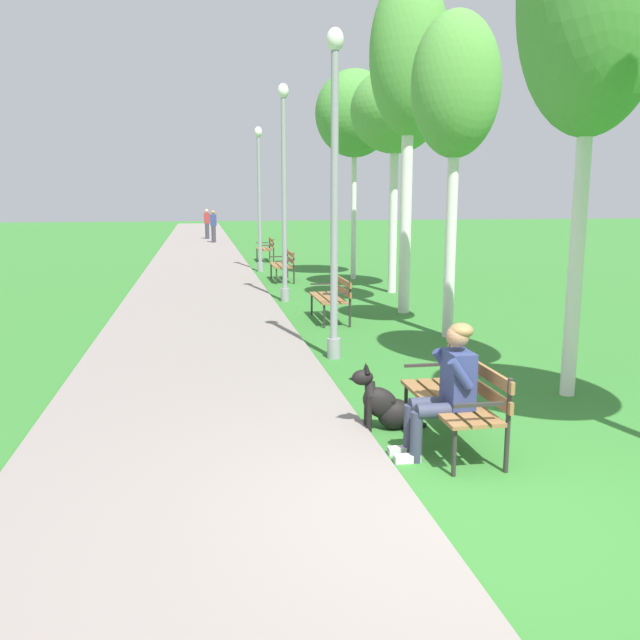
% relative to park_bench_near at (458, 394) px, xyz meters
% --- Properties ---
extents(ground_plane, '(120.00, 120.00, 0.00)m').
position_rel_park_bench_near_xyz_m(ground_plane, '(-0.48, -1.29, -0.51)').
color(ground_plane, '#33752D').
extents(paved_path, '(3.38, 60.00, 0.04)m').
position_rel_park_bench_near_xyz_m(paved_path, '(-2.45, 22.71, -0.49)').
color(paved_path, gray).
rests_on(paved_path, ground).
extents(park_bench_near, '(0.55, 1.50, 0.85)m').
position_rel_park_bench_near_xyz_m(park_bench_near, '(0.00, 0.00, 0.00)').
color(park_bench_near, olive).
rests_on(park_bench_near, ground).
extents(park_bench_mid, '(0.55, 1.50, 0.85)m').
position_rel_park_bench_near_xyz_m(park_bench_mid, '(0.10, 6.65, 0.00)').
color(park_bench_mid, olive).
rests_on(park_bench_mid, ground).
extents(park_bench_far, '(0.55, 1.50, 0.85)m').
position_rel_park_bench_near_xyz_m(park_bench_far, '(-0.06, 12.89, 0.00)').
color(park_bench_far, olive).
rests_on(park_bench_far, ground).
extents(park_bench_furthest, '(0.55, 1.50, 0.85)m').
position_rel_park_bench_near_xyz_m(park_bench_furthest, '(0.02, 18.76, 0.00)').
color(park_bench_furthest, olive).
rests_on(park_bench_furthest, ground).
extents(person_seated_on_near_bench, '(0.74, 0.49, 1.25)m').
position_rel_park_bench_near_xyz_m(person_seated_on_near_bench, '(-0.21, -0.22, 0.17)').
color(person_seated_on_near_bench, '#33384C').
rests_on(person_seated_on_near_bench, ground).
extents(dog_black, '(0.83, 0.30, 0.71)m').
position_rel_park_bench_near_xyz_m(dog_black, '(-0.56, 0.56, -0.25)').
color(dog_black, black).
rests_on(dog_black, ground).
extents(lamp_post_near, '(0.24, 0.24, 4.64)m').
position_rel_park_bench_near_xyz_m(lamp_post_near, '(-0.48, 3.68, 1.88)').
color(lamp_post_near, gray).
rests_on(lamp_post_near, ground).
extents(lamp_post_mid, '(0.24, 0.24, 4.77)m').
position_rel_park_bench_near_xyz_m(lamp_post_mid, '(-0.50, 9.22, 1.95)').
color(lamp_post_mid, gray).
rests_on(lamp_post_mid, ground).
extents(lamp_post_far, '(0.24, 0.24, 4.45)m').
position_rel_park_bench_near_xyz_m(lamp_post_far, '(-0.51, 15.38, 1.79)').
color(lamp_post_far, gray).
rests_on(lamp_post_far, ground).
extents(birch_tree_third, '(1.46, 1.26, 5.27)m').
position_rel_park_bench_near_xyz_m(birch_tree_third, '(1.74, 4.84, 3.55)').
color(birch_tree_third, silver).
rests_on(birch_tree_third, ground).
extents(birch_tree_fourth, '(1.56, 1.44, 6.60)m').
position_rel_park_bench_near_xyz_m(birch_tree_fourth, '(1.72, 7.32, 4.46)').
color(birch_tree_fourth, silver).
rests_on(birch_tree_fourth, ground).
extents(birch_tree_fifth, '(2.13, 2.25, 5.37)m').
position_rel_park_bench_near_xyz_m(birch_tree_fifth, '(2.29, 10.15, 3.82)').
color(birch_tree_fifth, silver).
rests_on(birch_tree_fifth, ground).
extents(birch_tree_sixth, '(2.20, 2.03, 5.80)m').
position_rel_park_bench_near_xyz_m(birch_tree_sixth, '(1.96, 13.01, 4.09)').
color(birch_tree_sixth, silver).
rests_on(birch_tree_sixth, ground).
extents(pedestrian_distant, '(0.32, 0.22, 1.65)m').
position_rel_park_bench_near_xyz_m(pedestrian_distant, '(-1.68, 28.68, 0.33)').
color(pedestrian_distant, '#383842').
rests_on(pedestrian_distant, ground).
extents(pedestrian_further_distant, '(0.32, 0.22, 1.65)m').
position_rel_park_bench_near_xyz_m(pedestrian_further_distant, '(-1.96, 31.70, 0.33)').
color(pedestrian_further_distant, '#383842').
rests_on(pedestrian_further_distant, ground).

